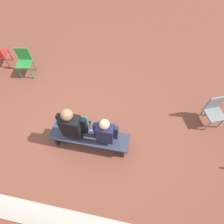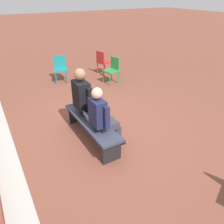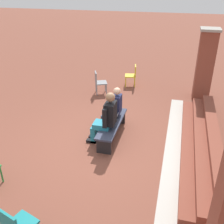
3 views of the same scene
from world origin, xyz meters
The scene contains 9 objects.
ground_plane centered at (0.00, 0.00, 0.00)m, with size 60.00×60.00×0.00m, color brown.
concrete_strip centered at (-0.29, 1.79, 0.00)m, with size 5.85×0.40×0.01m, color #B7B2A8.
bench centered at (-0.29, 0.14, 0.35)m, with size 1.80×0.44×0.45m.
person_student centered at (-0.67, 0.07, 0.70)m, with size 0.52×0.65×1.30m.
person_adult centered at (0.03, 0.06, 0.76)m, with size 0.60×0.76×1.44m.
laptop centered at (-0.37, 0.15, 0.50)m, with size 0.32×0.29×0.21m.
plastic_chair_far_left centered at (2.27, -1.89, 0.48)m, with size 0.49×0.49×0.84m.
plastic_chair_mid_courtyard centered at (3.29, -0.46, 0.48)m, with size 0.53×0.53×0.84m.
plastic_chair_near_bench_right centered at (3.22, -2.04, 0.48)m, with size 0.50×0.50×0.84m.
Camera 2 is at (-3.73, 1.69, 2.73)m, focal length 35.00 mm.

